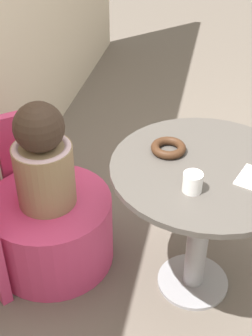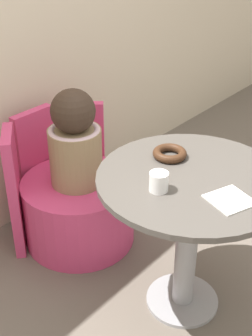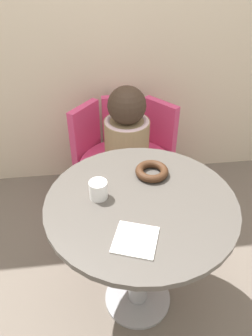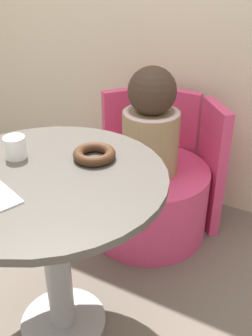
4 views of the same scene
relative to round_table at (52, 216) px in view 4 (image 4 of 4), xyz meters
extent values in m
plane|color=#665B51|center=(-0.07, 0.01, -0.53)|extent=(12.00, 12.00, 0.00)
cylinder|color=#99999E|center=(0.00, 0.00, -0.52)|extent=(0.33, 0.33, 0.02)
cylinder|color=#99999E|center=(0.00, 0.00, -0.19)|extent=(0.10, 0.10, 0.64)
cylinder|color=#4C4742|center=(0.00, 0.00, 0.15)|extent=(0.77, 0.77, 0.02)
cylinder|color=#D13D70|center=(0.03, 0.70, -0.35)|extent=(0.59, 0.59, 0.36)
cube|color=#D13D70|center=(0.03, 1.02, -0.19)|extent=(0.25, 0.05, 0.67)
cube|color=#D13D70|center=(0.28, 0.91, -0.19)|extent=(0.20, 0.23, 0.67)
cube|color=#D13D70|center=(-0.22, 0.91, -0.19)|extent=(0.20, 0.23, 0.67)
cylinder|color=#937A56|center=(0.03, 0.70, -0.02)|extent=(0.27, 0.27, 0.30)
torus|color=beige|center=(0.03, 0.70, 0.12)|extent=(0.26, 0.26, 0.04)
sphere|color=#38281E|center=(0.03, 0.70, 0.23)|extent=(0.22, 0.22, 0.22)
torus|color=#3D2314|center=(0.07, 0.16, 0.18)|extent=(0.14, 0.14, 0.04)
cylinder|color=white|center=(-0.17, 0.04, 0.20)|extent=(0.07, 0.07, 0.08)
camera|label=1|loc=(-1.53, 0.00, 1.23)|focal=50.00mm
camera|label=2|loc=(-1.37, -0.82, 1.12)|focal=50.00mm
camera|label=3|loc=(-0.18, -0.95, 1.03)|focal=35.00mm
camera|label=4|loc=(0.73, -0.81, 0.78)|focal=42.00mm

